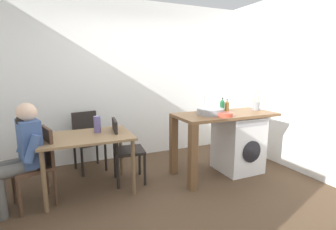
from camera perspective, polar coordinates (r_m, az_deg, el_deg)
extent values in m
plane|color=#4C3826|center=(3.22, 1.26, -18.52)|extent=(5.46, 5.46, 0.00)
cube|color=white|center=(4.47, -8.38, 7.67)|extent=(4.60, 0.10, 2.70)
cube|color=white|center=(4.22, 28.97, 6.31)|extent=(0.10, 3.80, 2.70)
cube|color=olive|center=(3.31, -18.08, -4.71)|extent=(1.10, 0.76, 0.03)
cylinder|color=brown|center=(3.11, -26.45, -13.55)|extent=(0.05, 0.05, 0.71)
cylinder|color=brown|center=(3.20, -7.91, -11.77)|extent=(0.05, 0.05, 0.71)
cylinder|color=brown|center=(3.72, -26.08, -9.55)|extent=(0.05, 0.05, 0.71)
cylinder|color=brown|center=(3.80, -10.72, -8.21)|extent=(0.05, 0.05, 0.71)
cube|color=#4C3323|center=(3.30, -28.55, -10.58)|extent=(0.49, 0.49, 0.04)
cube|color=#4C3323|center=(3.26, -25.80, -6.38)|extent=(0.14, 0.38, 0.45)
cylinder|color=#4C3323|center=(3.19, -30.78, -15.87)|extent=(0.04, 0.04, 0.45)
cylinder|color=#4C3323|center=(3.52, -31.78, -13.51)|extent=(0.04, 0.04, 0.45)
cylinder|color=#4C3323|center=(3.25, -24.32, -14.80)|extent=(0.04, 0.04, 0.45)
cylinder|color=#4C3323|center=(3.57, -25.94, -12.60)|extent=(0.04, 0.04, 0.45)
cube|color=black|center=(3.52, -8.91, -8.03)|extent=(0.44, 0.44, 0.04)
cube|color=black|center=(3.44, -11.99, -4.69)|extent=(0.08, 0.38, 0.45)
cylinder|color=black|center=(3.80, -6.51, -10.20)|extent=(0.04, 0.04, 0.45)
cylinder|color=black|center=(3.47, -5.32, -12.24)|extent=(0.04, 0.04, 0.45)
cylinder|color=black|center=(3.75, -12.01, -10.64)|extent=(0.04, 0.04, 0.45)
cylinder|color=black|center=(3.42, -11.38, -12.77)|extent=(0.04, 0.04, 0.45)
cube|color=black|center=(4.06, -17.52, -5.90)|extent=(0.48, 0.48, 0.04)
cube|color=black|center=(4.17, -18.50, -2.33)|extent=(0.38, 0.12, 0.45)
cylinder|color=black|center=(4.03, -14.05, -9.23)|extent=(0.04, 0.04, 0.45)
cylinder|color=black|center=(3.92, -18.99, -10.07)|extent=(0.04, 0.04, 0.45)
cylinder|color=black|center=(4.34, -15.88, -7.84)|extent=(0.04, 0.04, 0.45)
cylinder|color=black|center=(4.24, -20.48, -8.56)|extent=(0.04, 0.04, 0.45)
cylinder|color=#595651|center=(3.26, -33.92, -15.64)|extent=(0.11, 0.11, 0.45)
cylinder|color=#595651|center=(3.17, -31.53, -10.72)|extent=(0.42, 0.24, 0.14)
cylinder|color=#595651|center=(3.34, -32.01, -9.73)|extent=(0.42, 0.24, 0.14)
cube|color=#3F598C|center=(3.21, -29.02, -5.55)|extent=(0.29, 0.38, 0.52)
cylinder|color=#3F598C|center=(3.01, -28.59, -6.79)|extent=(0.20, 0.14, 0.31)
cylinder|color=#3F598C|center=(3.41, -30.02, -4.99)|extent=(0.20, 0.14, 0.31)
sphere|color=beige|center=(3.14, -29.58, 0.53)|extent=(0.21, 0.21, 0.21)
sphere|color=black|center=(3.14, -30.52, -1.08)|extent=(0.12, 0.12, 0.12)
cube|color=brown|center=(3.76, 12.92, 0.09)|extent=(1.50, 0.68, 0.04)
cube|color=brown|center=(3.27, 5.69, -9.63)|extent=(0.10, 0.10, 0.88)
cube|color=brown|center=(3.76, 1.28, -6.88)|extent=(0.10, 0.10, 0.88)
cube|color=white|center=(4.03, 15.65, -6.22)|extent=(0.60, 0.60, 0.86)
cylinder|color=black|center=(3.82, 18.55, -7.97)|extent=(0.32, 0.02, 0.32)
cube|color=#B2B2B7|center=(3.72, 18.85, -1.89)|extent=(0.54, 0.01, 0.08)
cylinder|color=#9EA0A5|center=(3.60, 9.62, 0.80)|extent=(0.38, 0.38, 0.09)
cylinder|color=#B2B2B7|center=(3.73, 8.14, 2.66)|extent=(0.02, 0.02, 0.28)
cylinder|color=#19592D|center=(3.85, 12.28, 1.83)|extent=(0.07, 0.07, 0.16)
cone|color=#19592D|center=(3.84, 12.33, 3.30)|extent=(0.06, 0.06, 0.04)
cylinder|color=#262626|center=(3.83, 12.35, 3.75)|extent=(0.03, 0.03, 0.02)
cylinder|color=brown|center=(3.91, 13.31, 1.76)|extent=(0.06, 0.06, 0.13)
cone|color=brown|center=(3.90, 13.36, 3.01)|extent=(0.06, 0.06, 0.04)
cylinder|color=#262626|center=(3.90, 13.38, 3.38)|extent=(0.02, 0.02, 0.01)
cylinder|color=#D84C38|center=(3.50, 12.88, 0.14)|extent=(0.21, 0.21, 0.06)
cylinder|color=maroon|center=(3.50, 12.89, 0.37)|extent=(0.17, 0.17, 0.03)
cylinder|color=gray|center=(4.19, 19.48, 1.98)|extent=(0.11, 0.11, 0.13)
cylinder|color=#99724C|center=(4.17, 19.33, 3.96)|extent=(0.01, 0.04, 0.18)
cylinder|color=#99724C|center=(4.18, 19.91, 3.94)|extent=(0.01, 0.05, 0.18)
cylinder|color=slate|center=(3.39, -15.86, -2.07)|extent=(0.09, 0.09, 0.22)
cube|color=#B2B2B7|center=(3.65, 13.25, 0.14)|extent=(0.15, 0.06, 0.01)
cube|color=#262628|center=(3.65, 13.25, 0.14)|extent=(0.15, 0.06, 0.01)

